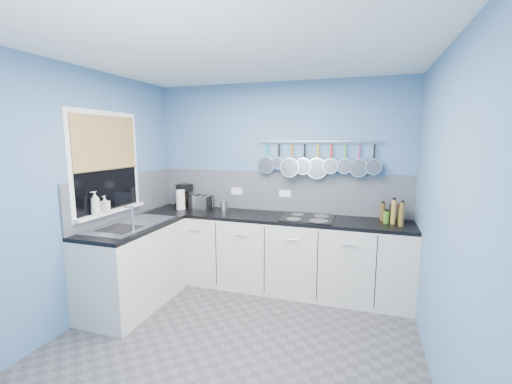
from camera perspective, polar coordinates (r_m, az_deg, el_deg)
The scene contains 44 objects.
floor at distance 3.36m, azimuth -3.41°, elevation -23.83°, with size 3.20×3.00×0.02m, color #47474C.
ceiling at distance 2.91m, azimuth -3.91°, elevation 22.87°, with size 3.20×3.00×0.02m, color white.
wall_back at distance 4.30m, azimuth 3.75°, elevation 1.46°, with size 3.20×0.02×2.50m, color teal.
wall_front at distance 1.63m, azimuth -23.99°, elevation -11.88°, with size 3.20×0.02×2.50m, color teal.
wall_left at distance 3.77m, azimuth -27.03°, elevation -0.55°, with size 0.02×3.00×2.50m, color teal.
wall_right at distance 2.75m, azimuth 29.51°, elevation -3.95°, with size 0.02×3.00×2.50m, color teal.
backsplash_back at distance 4.30m, azimuth 3.66°, elevation 0.10°, with size 3.20×0.02×0.50m, color slate.
backsplash_left at distance 4.21m, azimuth -20.99°, elevation -0.65°, with size 0.02×1.80×0.50m, color slate.
cabinet_run_back at distance 4.20m, azimuth 2.58°, elevation -10.24°, with size 3.20×0.60×0.86m, color beige.
worktop_back at distance 4.07m, azimuth 2.62°, elevation -4.25°, with size 3.20×0.60×0.04m, color black.
cabinet_run_left at distance 3.99m, azimuth -19.86°, elevation -11.81°, with size 0.60×1.20×0.86m, color beige.
worktop_left at distance 3.86m, azimuth -20.21°, elevation -5.53°, with size 0.60×1.20×0.04m, color black.
window_frame at distance 3.93m, azimuth -23.90°, elevation 4.41°, with size 0.01×1.00×1.10m, color white.
window_glass at distance 3.93m, azimuth -23.85°, elevation 4.41°, with size 0.01×0.90×1.00m, color black.
bamboo_blind at distance 3.92m, azimuth -23.97°, elevation 7.69°, with size 0.01×0.90×0.55m, color tan.
window_sill at distance 3.98m, azimuth -23.17°, elevation -2.98°, with size 0.10×0.98×0.03m, color white.
sink_unit at distance 3.86m, azimuth -20.23°, elevation -5.19°, with size 0.50×0.95×0.01m, color silver.
mixer_tap at distance 3.59m, azimuth -20.09°, elevation -4.12°, with size 0.12×0.08×0.26m, color silver, non-canonical shape.
socket_left at distance 4.45m, azimuth -3.26°, elevation 0.15°, with size 0.15×0.01×0.09m, color white.
socket_right at distance 4.26m, azimuth 4.92°, elevation -0.26°, with size 0.15×0.01×0.09m, color white.
pot_rail at distance 4.11m, azimuth 10.45°, elevation 8.39°, with size 0.02×0.02×1.45m, color silver.
soap_bottle_a at distance 3.77m, azimuth -25.48°, elevation -1.69°, with size 0.09×0.09×0.24m, color white.
soap_bottle_b at distance 3.87m, azimuth -24.15°, elevation -1.86°, with size 0.08×0.08×0.17m, color white.
paper_towel at distance 4.51m, azimuth -12.60°, elevation -1.27°, with size 0.11×0.11×0.25m, color white.
coffee_maker at distance 4.64m, azimuth -12.05°, elevation -0.63°, with size 0.17×0.19×0.31m, color black, non-canonical shape.
toaster at distance 4.50m, azimuth -9.23°, elevation -1.70°, with size 0.27×0.16×0.18m, color silver.
canister at distance 4.33m, azimuth -5.44°, elevation -2.37°, with size 0.09×0.09×0.13m, color silver.
hob at distance 3.96m, azimuth 8.73°, elevation -4.35°, with size 0.59×0.52×0.01m, color black.
pan_0 at distance 4.24m, azimuth 1.78°, elevation 5.84°, with size 0.21×0.06×0.40m, color silver, non-canonical shape.
pan_1 at distance 4.20m, azimuth 3.88°, elevation 6.18°, with size 0.15×0.06×0.34m, color silver, non-canonical shape.
pan_2 at distance 4.16m, azimuth 6.00°, elevation 5.53°, with size 0.24×0.12×0.43m, color silver, non-canonical shape.
pan_3 at distance 4.13m, azimuth 8.17°, elevation 5.72°, with size 0.20×0.11×0.39m, color silver, non-canonical shape.
pan_4 at distance 4.11m, azimuth 10.35°, elevation 5.30°, with size 0.25×0.08×0.44m, color silver, non-canonical shape.
pan_5 at distance 4.09m, azimuth 12.58°, elevation 5.69°, with size 0.19×0.10×0.38m, color silver, non-canonical shape.
pan_6 at distance 4.08m, azimuth 14.81°, elevation 5.63°, with size 0.18×0.08×0.37m, color silver, non-canonical shape.
pan_7 at distance 4.08m, azimuth 17.03°, elevation 5.30°, with size 0.21×0.08×0.40m, color silver, non-canonical shape.
pan_8 at distance 4.07m, azimuth 19.28°, elevation 5.43°, with size 0.18×0.10×0.37m, color silver, non-canonical shape.
condiment_0 at distance 4.07m, azimuth 23.16°, elevation -3.32°, with size 0.07×0.07×0.19m, color #4C190C.
condiment_1 at distance 4.04m, azimuth 21.96°, elevation -3.28°, with size 0.06×0.06×0.20m, color black.
condiment_2 at distance 4.05m, azimuth 20.57°, elevation -3.14°, with size 0.05×0.05×0.20m, color brown.
condiment_3 at distance 3.95m, azimuth 23.27°, elevation -3.85°, with size 0.06×0.06×0.17m, color #265919.
condiment_4 at distance 3.93m, azimuth 22.17°, elevation -3.12°, with size 0.05×0.05×0.27m, color olive.
condiment_5 at distance 3.95m, azimuth 21.10°, elevation -3.96°, with size 0.06×0.06×0.14m, color #3F721E.
condiment_6 at distance 3.86m, azimuth 23.35°, elevation -3.48°, with size 0.05×0.05×0.25m, color brown.
Camera 1 is at (1.04, -2.63, 1.80)m, focal length 23.72 mm.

